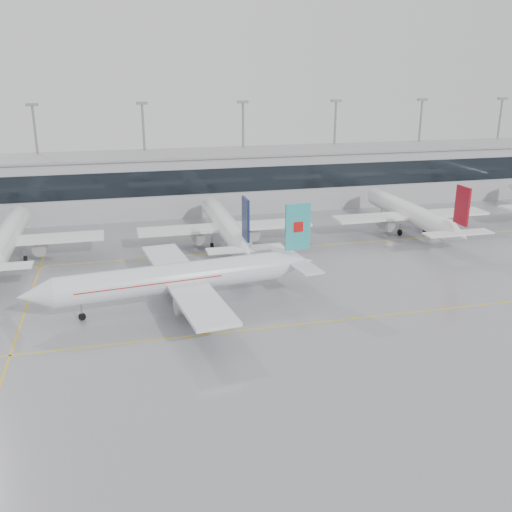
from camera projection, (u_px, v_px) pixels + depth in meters
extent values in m
plane|color=gray|center=(281.00, 326.00, 67.48)|extent=(320.00, 320.00, 0.00)
cube|color=gold|center=(281.00, 326.00, 67.48)|extent=(120.00, 0.25, 0.01)
cube|color=gold|center=(230.00, 252.00, 95.16)|extent=(120.00, 0.25, 0.01)
cube|color=gold|center=(28.00, 303.00, 74.41)|extent=(0.25, 60.00, 0.01)
cube|color=#A1A1A5|center=(200.00, 182.00, 122.82)|extent=(180.00, 15.00, 12.00)
cube|color=black|center=(205.00, 181.00, 115.39)|extent=(180.00, 0.20, 5.00)
cube|color=gray|center=(199.00, 153.00, 120.90)|extent=(182.00, 16.00, 0.40)
cylinder|color=gray|center=(38.00, 160.00, 119.21)|extent=(0.50, 0.50, 22.00)
cube|color=gray|center=(32.00, 105.00, 115.71)|extent=(2.40, 1.00, 0.60)
cylinder|color=gray|center=(145.00, 157.00, 124.28)|extent=(0.50, 0.50, 22.00)
cube|color=gray|center=(142.00, 103.00, 120.78)|extent=(2.40, 1.00, 0.60)
cylinder|color=gray|center=(243.00, 153.00, 129.34)|extent=(0.50, 0.50, 22.00)
cube|color=gray|center=(243.00, 102.00, 125.85)|extent=(2.40, 1.00, 0.60)
cylinder|color=gray|center=(334.00, 150.00, 134.41)|extent=(0.50, 0.50, 22.00)
cube|color=gray|center=(336.00, 101.00, 130.91)|extent=(2.40, 1.00, 0.60)
cylinder|color=gray|center=(418.00, 147.00, 139.48)|extent=(0.50, 0.50, 22.00)
cube|color=gray|center=(422.00, 100.00, 135.98)|extent=(2.40, 1.00, 0.60)
cylinder|color=gray|center=(497.00, 145.00, 144.55)|extent=(0.50, 0.50, 22.00)
cube|color=gray|center=(503.00, 99.00, 141.05)|extent=(2.40, 1.00, 0.60)
cylinder|color=silver|center=(172.00, 278.00, 71.79)|extent=(28.64, 7.15, 3.72)
cone|color=silver|center=(35.00, 296.00, 66.27)|extent=(4.42, 4.18, 3.72)
cone|color=silver|center=(294.00, 263.00, 77.58)|extent=(6.01, 4.38, 3.72)
cube|color=silver|center=(183.00, 280.00, 72.42)|extent=(8.70, 31.14, 0.45)
cube|color=silver|center=(296.00, 261.00, 77.56)|extent=(4.22, 12.08, 0.25)
cube|color=teal|center=(298.00, 227.00, 76.16)|extent=(3.62, 0.78, 6.35)
cylinder|color=#9D9D9D|center=(190.00, 305.00, 68.46)|extent=(3.83, 2.52, 2.10)
cylinder|color=#9D9D9D|center=(171.00, 279.00, 76.98)|extent=(3.83, 2.52, 2.10)
cylinder|color=gray|center=(81.00, 311.00, 68.80)|extent=(0.20, 0.20, 1.63)
cylinder|color=black|center=(82.00, 317.00, 69.05)|extent=(0.93, 0.41, 0.90)
cylinder|color=gray|center=(197.00, 302.00, 71.13)|extent=(0.24, 0.24, 1.63)
cylinder|color=black|center=(197.00, 308.00, 71.38)|extent=(1.15, 0.58, 1.10)
cylinder|color=gray|center=(187.00, 288.00, 75.75)|extent=(0.24, 0.24, 1.63)
cylinder|color=black|center=(187.00, 293.00, 76.00)|extent=(1.15, 0.58, 1.10)
cube|color=#B70F0F|center=(298.00, 227.00, 76.15)|extent=(1.44, 0.62, 1.40)
cube|color=#B70F0F|center=(148.00, 280.00, 70.70)|extent=(18.32, 5.92, 0.12)
cylinder|color=white|center=(8.00, 236.00, 90.53)|extent=(3.59, 27.36, 3.59)
cone|color=white|center=(21.00, 213.00, 105.00)|extent=(3.59, 4.00, 3.59)
cube|color=white|center=(6.00, 241.00, 89.27)|extent=(29.64, 5.00, 0.45)
cylinder|color=#9D9D9D|center=(40.00, 247.00, 91.31)|extent=(2.10, 3.60, 2.10)
cylinder|color=gray|center=(19.00, 234.00, 101.18)|extent=(0.20, 0.20, 1.56)
cylinder|color=black|center=(20.00, 238.00, 101.42)|extent=(0.30, 0.90, 0.90)
cylinder|color=gray|center=(25.00, 255.00, 89.59)|extent=(0.24, 0.24, 1.56)
cylinder|color=black|center=(25.00, 259.00, 89.83)|extent=(0.45, 1.10, 1.10)
cylinder|color=white|center=(224.00, 223.00, 98.60)|extent=(3.59, 27.36, 3.59)
cone|color=white|center=(209.00, 203.00, 113.06)|extent=(3.59, 4.00, 3.59)
cone|color=white|center=(245.00, 250.00, 83.39)|extent=(3.59, 5.60, 3.59)
cube|color=white|center=(226.00, 227.00, 97.34)|extent=(29.64, 5.00, 0.45)
cube|color=white|center=(246.00, 249.00, 83.11)|extent=(11.40, 2.80, 0.25)
cube|color=#121D42|center=(246.00, 219.00, 81.52)|extent=(0.35, 3.60, 6.12)
cylinder|color=#9D9D9D|center=(198.00, 237.00, 97.16)|extent=(2.10, 3.60, 2.10)
cylinder|color=#9D9D9D|center=(252.00, 233.00, 99.37)|extent=(2.10, 3.60, 2.10)
cylinder|color=gray|center=(214.00, 222.00, 109.24)|extent=(0.20, 0.20, 1.56)
cylinder|color=black|center=(214.00, 226.00, 109.49)|extent=(0.30, 0.90, 0.90)
cylinder|color=gray|center=(212.00, 241.00, 96.46)|extent=(0.24, 0.24, 1.56)
cylinder|color=black|center=(212.00, 246.00, 96.70)|extent=(0.45, 1.10, 1.10)
cylinder|color=gray|center=(242.00, 239.00, 97.65)|extent=(0.24, 0.24, 1.56)
cylinder|color=black|center=(242.00, 244.00, 97.89)|extent=(0.45, 1.10, 1.10)
cylinder|color=white|center=(407.00, 211.00, 106.66)|extent=(3.59, 27.36, 3.59)
cone|color=white|center=(371.00, 194.00, 121.12)|extent=(3.59, 4.00, 3.59)
cone|color=white|center=(457.00, 235.00, 91.45)|extent=(3.59, 5.60, 3.59)
cube|color=white|center=(411.00, 215.00, 105.40)|extent=(29.64, 5.00, 0.45)
cube|color=white|center=(458.00, 233.00, 91.18)|extent=(11.40, 2.80, 0.25)
cube|color=maroon|center=(462.00, 206.00, 89.58)|extent=(0.35, 3.60, 6.12)
cylinder|color=#9D9D9D|center=(386.00, 224.00, 105.22)|extent=(2.10, 3.60, 2.10)
cylinder|color=#9D9D9D|center=(432.00, 221.00, 107.43)|extent=(2.10, 3.60, 2.10)
cylinder|color=gray|center=(381.00, 212.00, 117.31)|extent=(0.20, 0.20, 1.56)
cylinder|color=black|center=(381.00, 215.00, 117.55)|extent=(0.30, 0.90, 0.90)
cylinder|color=gray|center=(400.00, 228.00, 104.52)|extent=(0.24, 0.24, 1.56)
cylinder|color=black|center=(400.00, 232.00, 104.76)|extent=(0.45, 1.10, 1.10)
cylinder|color=gray|center=(426.00, 226.00, 105.71)|extent=(0.24, 0.24, 1.56)
cylinder|color=black|center=(425.00, 231.00, 105.96)|extent=(0.45, 1.10, 1.10)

